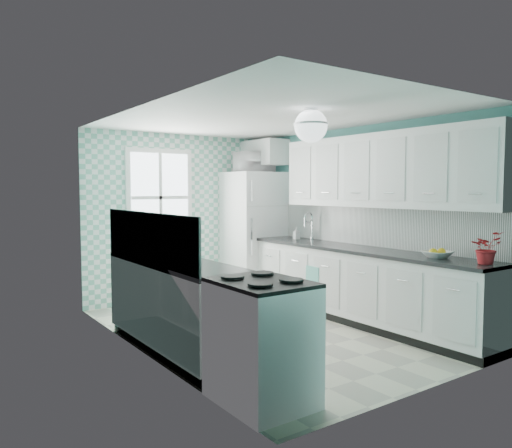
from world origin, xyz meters
TOP-DOWN VIEW (x-y plane):
  - floor at (0.00, 0.00)m, footprint 3.00×4.40m
  - ceiling at (0.00, 0.00)m, footprint 3.00×4.40m
  - wall_back at (0.00, 2.21)m, footprint 3.00×0.02m
  - wall_front at (0.00, -2.21)m, footprint 3.00×0.02m
  - wall_left at (-1.51, 0.00)m, footprint 0.02×4.40m
  - wall_right at (1.51, 0.00)m, footprint 0.02×4.40m
  - accent_wall at (0.00, 2.19)m, footprint 3.00×0.01m
  - window at (-0.35, 2.16)m, footprint 1.04×0.05m
  - backsplash_right at (1.49, -0.40)m, footprint 0.02×3.60m
  - backsplash_left at (-1.49, -0.07)m, footprint 0.02×2.15m
  - upper_cabinets_right at (1.33, -0.60)m, footprint 0.33×3.20m
  - upper_cabinet_fridge at (1.30, 1.83)m, footprint 0.40×0.74m
  - ceiling_light at (0.00, -0.80)m, footprint 0.34×0.34m
  - base_cabinets_right at (1.20, -0.40)m, footprint 0.60×3.60m
  - countertop_right at (1.19, -0.40)m, footprint 0.63×3.60m
  - base_cabinets_left at (-1.20, -0.07)m, footprint 0.60×2.15m
  - countertop_left at (-1.19, -0.07)m, footprint 0.63×2.15m
  - fridge at (1.11, 1.80)m, footprint 0.84×0.83m
  - stove at (-1.20, -1.60)m, footprint 0.63×0.79m
  - sink at (1.20, 0.73)m, footprint 0.51×0.43m
  - rug at (-0.08, -0.16)m, footprint 0.67×0.96m
  - dish_towel at (0.89, 0.16)m, footprint 0.11×0.23m
  - fruit_bowl at (1.20, -1.49)m, footprint 0.32×0.32m
  - potted_plant at (1.20, -2.03)m, footprint 0.33×0.30m
  - soap_bottle at (1.25, 0.92)m, footprint 0.08×0.08m
  - microwave at (1.11, 1.80)m, footprint 0.59×0.42m

SIDE VIEW (x-z plane):
  - floor at x=0.00m, z-range -0.02..0.00m
  - rug at x=-0.08m, z-range 0.00..0.02m
  - base_cabinets_right at x=1.20m, z-range 0.00..0.90m
  - base_cabinets_left at x=-1.20m, z-range 0.00..0.90m
  - dish_towel at x=0.89m, z-range 0.30..0.66m
  - stove at x=-1.20m, z-range 0.02..0.97m
  - countertop_right at x=1.19m, z-range 0.90..0.94m
  - countertop_left at x=-1.19m, z-range 0.90..0.94m
  - sink at x=1.20m, z-range 0.66..1.20m
  - fridge at x=1.11m, z-range 0.00..1.94m
  - fruit_bowl at x=1.20m, z-range 0.94..1.01m
  - soap_bottle at x=1.25m, z-range 0.94..1.11m
  - potted_plant at x=1.20m, z-range 0.94..1.26m
  - backsplash_right at x=1.49m, z-range 0.94..1.45m
  - backsplash_left at x=-1.49m, z-range 0.94..1.45m
  - wall_back at x=0.00m, z-range 0.00..2.50m
  - wall_front at x=0.00m, z-range 0.00..2.50m
  - wall_left at x=-1.51m, z-range 0.00..2.50m
  - wall_right at x=1.51m, z-range 0.00..2.50m
  - accent_wall at x=0.00m, z-range 0.00..2.50m
  - window at x=-0.35m, z-range 0.83..2.27m
  - upper_cabinets_right at x=1.33m, z-range 1.45..2.35m
  - microwave at x=1.11m, z-range 1.94..2.26m
  - upper_cabinet_fridge at x=1.30m, z-range 2.05..2.45m
  - ceiling_light at x=0.00m, z-range 2.15..2.50m
  - ceiling at x=0.00m, z-range 2.50..2.52m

